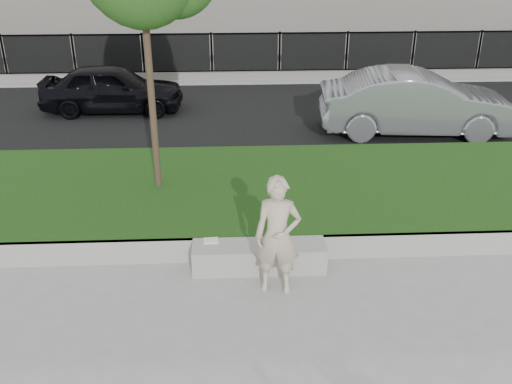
{
  "coord_description": "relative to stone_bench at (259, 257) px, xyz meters",
  "views": [
    {
      "loc": [
        -0.06,
        -6.57,
        4.81
      ],
      "look_at": [
        0.31,
        1.2,
        1.1
      ],
      "focal_mm": 40.0,
      "sensor_mm": 36.0,
      "label": 1
    }
  ],
  "objects": [
    {
      "name": "ground",
      "position": [
        -0.34,
        -0.8,
        -0.21
      ],
      "size": [
        90.0,
        90.0,
        0.0
      ],
      "primitive_type": "plane",
      "color": "gray",
      "rests_on": "ground"
    },
    {
      "name": "grass_bank",
      "position": [
        -0.34,
        2.2,
        -0.01
      ],
      "size": [
        34.0,
        4.0,
        0.4
      ],
      "primitive_type": "cube",
      "color": "black",
      "rests_on": "ground"
    },
    {
      "name": "grass_kerb",
      "position": [
        -0.34,
        0.24,
        -0.01
      ],
      "size": [
        34.0,
        0.08,
        0.4
      ],
      "primitive_type": "cube",
      "color": "gray",
      "rests_on": "ground"
    },
    {
      "name": "street",
      "position": [
        -0.34,
        7.7,
        -0.19
      ],
      "size": [
        34.0,
        7.0,
        0.04
      ],
      "primitive_type": "cube",
      "color": "black",
      "rests_on": "ground"
    },
    {
      "name": "far_pavement",
      "position": [
        -0.34,
        12.2,
        -0.15
      ],
      "size": [
        34.0,
        3.0,
        0.12
      ],
      "primitive_type": "cube",
      "color": "gray",
      "rests_on": "ground"
    },
    {
      "name": "iron_fence",
      "position": [
        -0.34,
        11.2,
        0.34
      ],
      "size": [
        32.0,
        0.3,
        1.5
      ],
      "color": "slate",
      "rests_on": "far_pavement"
    },
    {
      "name": "stone_bench",
      "position": [
        0.0,
        0.0,
        0.0
      ],
      "size": [
        2.01,
        0.5,
        0.41
      ],
      "primitive_type": "cube",
      "color": "gray",
      "rests_on": "ground"
    },
    {
      "name": "man",
      "position": [
        0.23,
        -0.55,
        0.67
      ],
      "size": [
        0.69,
        0.5,
        1.75
      ],
      "primitive_type": "imported",
      "rotation": [
        0.0,
        0.0,
        -0.13
      ],
      "color": "beige",
      "rests_on": "ground"
    },
    {
      "name": "book",
      "position": [
        -0.73,
        0.14,
        0.22
      ],
      "size": [
        0.24,
        0.18,
        0.03
      ],
      "primitive_type": "cube",
      "rotation": [
        0.0,
        0.0,
        0.08
      ],
      "color": "white",
      "rests_on": "stone_bench"
    },
    {
      "name": "car_dark",
      "position": [
        -3.59,
        8.03,
        0.48
      ],
      "size": [
        3.83,
        1.59,
        1.3
      ],
      "primitive_type": "imported",
      "rotation": [
        0.0,
        0.0,
        1.56
      ],
      "color": "black",
      "rests_on": "street"
    },
    {
      "name": "car_silver",
      "position": [
        4.16,
        5.87,
        0.6
      ],
      "size": [
        4.78,
        2.01,
        1.53
      ],
      "primitive_type": "imported",
      "rotation": [
        0.0,
        0.0,
        1.49
      ],
      "color": "gray",
      "rests_on": "street"
    }
  ]
}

